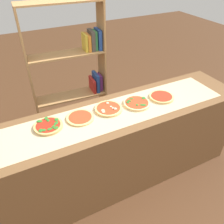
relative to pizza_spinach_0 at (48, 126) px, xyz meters
name	(u,v)px	position (x,y,z in m)	size (l,w,h in m)	color
ground_plane	(112,177)	(0.55, -0.07, -0.90)	(12.00, 12.00, 0.00)	#4C2D19
counter	(112,149)	(0.55, -0.07, -0.46)	(2.68, 0.61, 0.88)	brown
parchment_paper	(112,114)	(0.55, -0.07, -0.01)	(2.24, 0.44, 0.00)	tan
pizza_spinach_0	(48,126)	(0.00, 0.00, 0.00)	(0.24, 0.24, 0.03)	tan
pizza_plain_1	(80,118)	(0.28, -0.01, 0.00)	(0.24, 0.24, 0.02)	#DBB26B
pizza_mushroom_2	(109,109)	(0.55, 0.00, 0.00)	(0.25, 0.25, 0.03)	#DBB26B
pizza_spinach_3	(137,103)	(0.83, -0.04, 0.00)	(0.25, 0.25, 0.03)	#E5C17F
pizza_plain_4	(162,97)	(1.11, -0.05, 0.00)	(0.24, 0.24, 0.02)	#DBB26B
bookshelf	(77,76)	(0.56, 0.90, -0.09)	(0.90, 0.31, 1.67)	#A87A47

